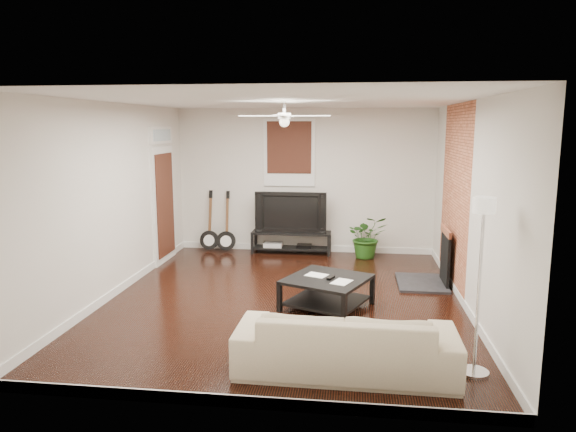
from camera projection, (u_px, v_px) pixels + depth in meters
name	position (u px, v px, depth m)	size (l,w,h in m)	color
room	(284.00, 203.00, 7.37)	(5.01, 6.01, 2.81)	black
brick_accent	(455.00, 197.00, 8.04)	(0.02, 2.20, 2.80)	#AD5637
fireplace	(432.00, 256.00, 8.23)	(0.80, 1.10, 0.92)	black
window_back	(289.00, 153.00, 10.21)	(1.00, 0.06, 1.30)	#33150D
door_left	(164.00, 194.00, 9.55)	(0.08, 1.00, 2.50)	white
tv_stand	(291.00, 242.00, 10.32)	(1.54, 0.41, 0.43)	black
tv	(291.00, 211.00, 10.23)	(1.38, 0.18, 0.79)	black
coffee_table	(327.00, 293.00, 7.23)	(1.01, 1.01, 0.42)	black
sofa	(346.00, 341.00, 5.33)	(2.21, 0.87, 0.65)	#BCA88D
floor_lamp	(479.00, 287.00, 5.17)	(0.30, 0.30, 1.81)	silver
potted_plant	(367.00, 237.00, 9.92)	(0.73, 0.63, 0.81)	#225418
guitar_left	(209.00, 221.00, 10.42)	(0.38, 0.27, 1.22)	black
guitar_right	(226.00, 222.00, 10.35)	(0.38, 0.27, 1.22)	black
ceiling_fan	(284.00, 116.00, 7.16)	(1.24, 1.24, 0.32)	white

